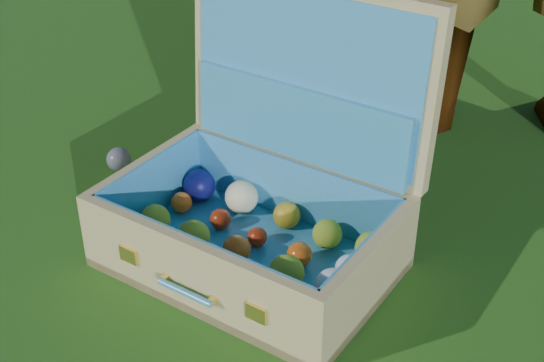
{
  "coord_description": "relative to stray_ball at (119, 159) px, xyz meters",
  "views": [
    {
      "loc": [
        0.95,
        -1.07,
        1.03
      ],
      "look_at": [
        0.11,
        0.01,
        0.18
      ],
      "focal_mm": 50.0,
      "sensor_mm": 36.0,
      "label": 1
    }
  ],
  "objects": [
    {
      "name": "suitcase",
      "position": [
        0.52,
        -0.03,
        0.13
      ],
      "size": [
        0.62,
        0.51,
        0.57
      ],
      "rotation": [
        0.0,
        0.0,
        0.07
      ],
      "color": "tan",
      "rests_on": "ground"
    },
    {
      "name": "ground",
      "position": [
        0.42,
        -0.04,
        -0.03
      ],
      "size": [
        60.0,
        60.0,
        0.0
      ],
      "primitive_type": "plane",
      "color": "#215114",
      "rests_on": "ground"
    },
    {
      "name": "stray_ball",
      "position": [
        0.0,
        0.0,
        0.0
      ],
      "size": [
        0.06,
        0.06,
        0.06
      ],
      "primitive_type": "sphere",
      "color": "teal",
      "rests_on": "ground"
    }
  ]
}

